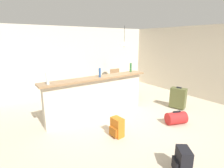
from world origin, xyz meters
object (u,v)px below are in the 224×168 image
bottle_clear (48,79)px  duffel_bag_red (176,118)px  dining_chair_far_side (113,79)px  bottle_blue (100,73)px  dining_table (121,78)px  backpack_black (183,162)px  backpack_orange (117,127)px  suitcase_upright_olive (178,98)px  dining_chair_near_partition (128,84)px  pendant_lamp (124,44)px  bottle_green (131,67)px

bottle_clear → duffel_bag_red: 3.17m
dining_chair_far_side → bottle_clear: bearing=-149.3°
bottle_blue → dining_table: (1.66, 1.27, -0.57)m
backpack_black → bottle_blue: bearing=89.3°
backpack_orange → dining_chair_far_side: bearing=56.2°
bottle_clear → dining_table: 3.29m
bottle_blue → suitcase_upright_olive: bearing=-20.4°
suitcase_upright_olive → duffel_bag_red: suitcase_upright_olive is taller
backpack_orange → backpack_black: size_ratio=1.00×
dining_chair_far_side → suitcase_upright_olive: size_ratio=1.39×
dining_chair_near_partition → dining_table: bearing=82.3°
dining_table → backpack_orange: bearing=-128.8°
duffel_bag_red → bottle_blue: bearing=132.3°
backpack_orange → bottle_blue: bearing=77.9°
dining_table → backpack_black: (-1.69, -3.80, -0.44)m
duffel_bag_red → dining_chair_far_side: bearing=83.8°
backpack_orange → dining_chair_near_partition: bearing=45.4°
pendant_lamp → dining_table: bearing=139.8°
dining_table → backpack_black: size_ratio=2.62×
backpack_black → dining_chair_near_partition: bearing=63.8°
dining_chair_far_side → bottle_green: bearing=-107.1°
dining_table → pendant_lamp: (0.09, -0.07, 1.24)m
bottle_green → bottle_blue: bearing=-172.7°
bottle_clear → dining_table: (2.97, 1.29, -0.58)m
bottle_clear → suitcase_upright_olive: (3.54, -0.81, -0.89)m
bottle_clear → dining_chair_near_partition: size_ratio=0.28×
bottle_blue → backpack_orange: bottle_blue is taller
bottle_clear → bottle_green: size_ratio=1.00×
backpack_black → dining_table: bearing=66.0°
bottle_blue → dining_chair_far_side: bearing=46.5°
dining_chair_far_side → backpack_orange: size_ratio=2.21×
bottle_blue → dining_chair_near_partition: size_ratio=0.26×
backpack_orange → duffel_bag_red: size_ratio=0.76×
bottle_clear → suitcase_upright_olive: 3.74m
bottle_clear → dining_chair_near_partition: bottle_clear is taller
dining_chair_far_side → suitcase_upright_olive: 2.65m
bottle_green → suitcase_upright_olive: 1.70m
dining_chair_far_side → pendant_lamp: (0.08, -0.56, 1.37)m
dining_table → backpack_black: dining_table is taller
dining_chair_far_side → duffel_bag_red: bearing=-96.2°
bottle_green → dining_table: bearing=66.5°
bottle_clear → bottle_green: same height
bottle_blue → backpack_orange: bearing=-102.1°
suitcase_upright_olive → duffel_bag_red: 1.12m
bottle_green → suitcase_upright_olive: size_ratio=0.39×
backpack_black → duffel_bag_red: 1.73m
dining_chair_near_partition → backpack_black: bearing=-116.2°
dining_table → pendant_lamp: bearing=-40.2°
dining_table → duffel_bag_red: size_ratio=1.98×
backpack_black → bottle_green: bearing=65.8°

